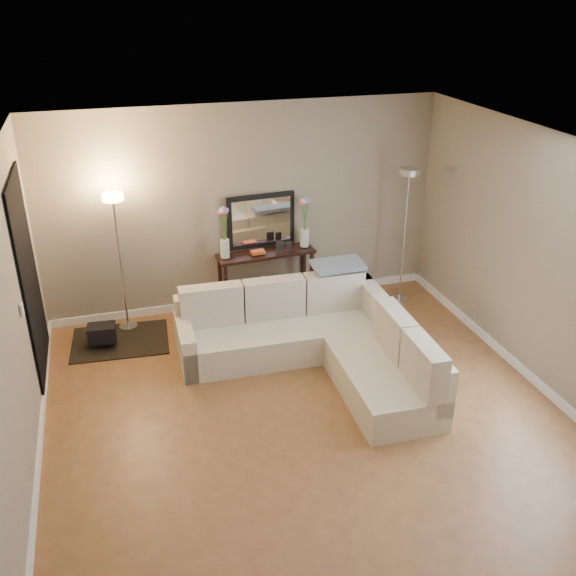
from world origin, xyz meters
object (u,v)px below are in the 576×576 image
object	(u,v)px
floor_lamp_unlit	(406,210)
console_table	(261,277)
sectional_sofa	(317,340)
floor_lamp_lit	(117,236)

from	to	relation	value
floor_lamp_unlit	console_table	bearing A→B (deg)	169.94
floor_lamp_unlit	sectional_sofa	bearing A→B (deg)	-143.00
floor_lamp_lit	sectional_sofa	bearing A→B (deg)	-36.26
console_table	floor_lamp_lit	world-z (taller)	floor_lamp_lit
floor_lamp_lit	floor_lamp_unlit	size ratio (longest dim) A/B	0.95
floor_lamp_lit	console_table	bearing A→B (deg)	1.96
sectional_sofa	floor_lamp_unlit	bearing A→B (deg)	37.00
console_table	sectional_sofa	bearing A→B (deg)	-80.14
sectional_sofa	floor_lamp_unlit	xyz separation A→B (m)	(1.56, 1.18, 0.97)
floor_lamp_lit	floor_lamp_unlit	distance (m)	3.54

